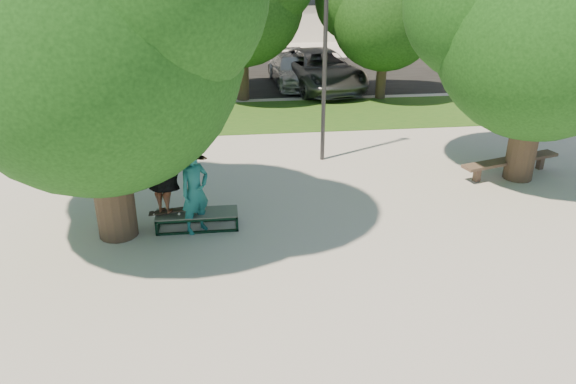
{
  "coord_description": "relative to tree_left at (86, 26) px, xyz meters",
  "views": [
    {
      "loc": [
        -1.79,
        -10.16,
        5.92
      ],
      "look_at": [
        -0.52,
        0.6,
        1.01
      ],
      "focal_mm": 35.0,
      "sensor_mm": 36.0,
      "label": 1
    }
  ],
  "objects": [
    {
      "name": "bench",
      "position": [
        10.17,
        2.14,
        -4.03
      ],
      "size": [
        3.02,
        1.25,
        0.47
      ],
      "rotation": [
        0.0,
        0.0,
        0.29
      ],
      "color": "brown",
      "rests_on": "ground"
    },
    {
      "name": "tree_left",
      "position": [
        0.0,
        0.0,
        0.0
      ],
      "size": [
        6.96,
        5.95,
        7.12
      ],
      "color": "#38281E",
      "rests_on": "ground"
    },
    {
      "name": "car_dark",
      "position": [
        1.86,
        15.05,
        -3.73
      ],
      "size": [
        1.93,
        4.36,
        1.39
      ],
      "primitive_type": "imported",
      "rotation": [
        0.0,
        0.0,
        -0.11
      ],
      "color": "black",
      "rests_on": "asphalt_strip"
    },
    {
      "name": "bg_tree_right",
      "position": [
        8.73,
        10.47,
        -0.93
      ],
      "size": [
        5.04,
        4.31,
        5.43
      ],
      "color": "#38281E",
      "rests_on": "ground"
    },
    {
      "name": "car_grey",
      "position": [
        6.65,
        12.41,
        -3.62
      ],
      "size": [
        3.63,
        6.13,
        1.6
      ],
      "primitive_type": "imported",
      "rotation": [
        0.0,
        0.0,
        0.18
      ],
      "color": "slate",
      "rests_on": "asphalt_strip"
    },
    {
      "name": "lamppost",
      "position": [
        5.29,
        3.91,
        -1.27
      ],
      "size": [
        0.25,
        0.15,
        6.11
      ],
      "color": "#2D2D30",
      "rests_on": "ground"
    },
    {
      "name": "car_silver_a",
      "position": [
        -4.71,
        14.91,
        -3.77
      ],
      "size": [
        1.77,
        3.89,
        1.29
      ],
      "primitive_type": "imported",
      "rotation": [
        0.0,
        0.0,
        -0.06
      ],
      "color": "#A3A3A7",
      "rests_on": "asphalt_strip"
    },
    {
      "name": "asphalt_strip",
      "position": [
        4.29,
        14.91,
        -4.42
      ],
      "size": [
        40.0,
        8.0,
        0.01
      ],
      "primitive_type": "cube",
      "color": "black",
      "rests_on": "ground"
    },
    {
      "name": "ground",
      "position": [
        4.29,
        -1.09,
        -4.42
      ],
      "size": [
        120.0,
        120.0,
        0.0
      ],
      "primitive_type": "plane",
      "color": "#B0ABA2",
      "rests_on": "ground"
    },
    {
      "name": "car_silver_b",
      "position": [
        5.6,
        13.17,
        -3.78
      ],
      "size": [
        2.09,
        4.55,
        1.29
      ],
      "primitive_type": "imported",
      "rotation": [
        0.0,
        0.0,
        0.07
      ],
      "color": "#A6A7AB",
      "rests_on": "asphalt_strip"
    },
    {
      "name": "grind_box",
      "position": [
        1.79,
        0.03,
        -4.23
      ],
      "size": [
        1.8,
        0.6,
        0.38
      ],
      "color": "black",
      "rests_on": "ground"
    },
    {
      "name": "skater_rig",
      "position": [
        1.14,
        0.03,
        -3.08
      ],
      "size": [
        2.23,
        1.41,
        1.85
      ],
      "rotation": [
        0.0,
        0.0,
        2.73
      ],
      "color": "white",
      "rests_on": "grind_box"
    },
    {
      "name": "bg_tree_left",
      "position": [
        -2.28,
        9.98,
        -0.69
      ],
      "size": [
        5.28,
        4.51,
        5.77
      ],
      "color": "#38281E",
      "rests_on": "ground"
    },
    {
      "name": "grass_strip",
      "position": [
        5.29,
        8.41,
        -4.41
      ],
      "size": [
        30.0,
        4.0,
        0.02
      ],
      "primitive_type": "cube",
      "color": "#204F16",
      "rests_on": "ground"
    },
    {
      "name": "tree_right",
      "position": [
        10.21,
        1.99,
        -0.33
      ],
      "size": [
        6.24,
        5.33,
        6.51
      ],
      "color": "#38281E",
      "rests_on": "ground"
    },
    {
      "name": "bystander",
      "position": [
        1.79,
        -0.11,
        -3.46
      ],
      "size": [
        0.84,
        0.8,
        1.92
      ],
      "primitive_type": "imported",
      "rotation": [
        0.0,
        0.0,
        0.67
      ],
      "color": "#196060",
      "rests_on": "ground"
    }
  ]
}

